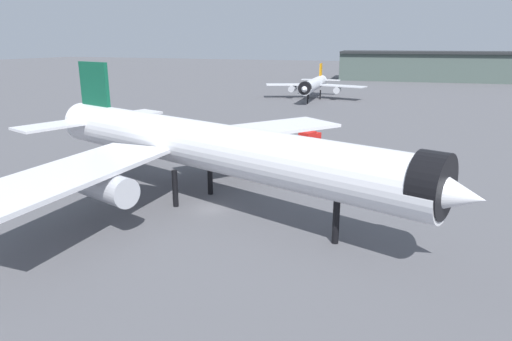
% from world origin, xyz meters
% --- Properties ---
extents(ground, '(900.00, 900.00, 0.00)m').
position_xyz_m(ground, '(0.00, 0.00, 0.00)').
color(ground, '#56565B').
extents(airliner_near_gate, '(63.91, 57.04, 17.42)m').
position_xyz_m(airliner_near_gate, '(-1.28, 1.58, 7.67)').
color(airliner_near_gate, white).
rests_on(airliner_near_gate, ground).
extents(airliner_far_taxiway, '(37.19, 40.98, 12.18)m').
position_xyz_m(airliner_far_taxiway, '(-17.21, 113.91, 5.37)').
color(airliner_far_taxiway, silver).
rests_on(airliner_far_taxiway, ground).
extents(terminal_building, '(167.80, 48.31, 28.22)m').
position_xyz_m(terminal_building, '(56.40, 223.20, 7.93)').
color(terminal_building, '#475651').
rests_on(terminal_building, ground).
extents(service_truck_front, '(3.67, 5.90, 3.00)m').
position_xyz_m(service_truck_front, '(1.84, 40.01, 1.59)').
color(service_truck_front, black).
rests_on(service_truck_front, ground).
extents(baggage_tug_wing, '(3.02, 3.58, 1.85)m').
position_xyz_m(baggage_tug_wing, '(-23.43, 31.96, 0.97)').
color(baggage_tug_wing, black).
rests_on(baggage_tug_wing, ground).
extents(traffic_cone_near_nose, '(0.45, 0.45, 0.56)m').
position_xyz_m(traffic_cone_near_nose, '(-9.67, 37.01, 0.28)').
color(traffic_cone_near_nose, '#F2600C').
rests_on(traffic_cone_near_nose, ground).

